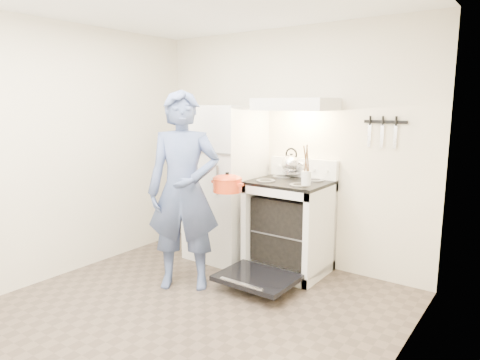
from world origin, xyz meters
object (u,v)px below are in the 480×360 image
refrigerator (225,183)px  person (184,191)px  dutch_oven (227,185)px  stove_body (289,228)px  tea_kettle (291,163)px

refrigerator → person: 0.89m
refrigerator → person: (0.19, -0.87, 0.07)m
dutch_oven → refrigerator: bearing=129.4°
refrigerator → stove_body: size_ratio=1.85×
stove_body → person: (-0.62, -0.90, 0.46)m
refrigerator → tea_kettle: (0.69, 0.24, 0.25)m
refrigerator → tea_kettle: refrigerator is taller
refrigerator → tea_kettle: bearing=19.4°
refrigerator → stove_body: refrigerator is taller
stove_body → person: 1.18m
tea_kettle → dutch_oven: size_ratio=0.90×
stove_body → tea_kettle: bearing=117.6°
tea_kettle → dutch_oven: bearing=-105.1°
refrigerator → person: bearing=-77.5°
tea_kettle → dutch_oven: tea_kettle is taller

